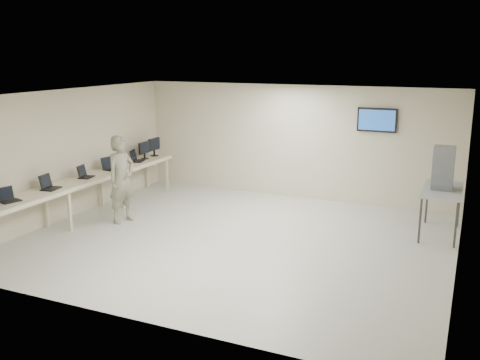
% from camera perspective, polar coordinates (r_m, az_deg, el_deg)
% --- Properties ---
extents(room, '(8.01, 7.01, 2.81)m').
position_cam_1_polar(room, '(10.14, -0.16, 1.24)').
color(room, beige).
rests_on(room, ground).
extents(workbench, '(0.76, 6.00, 0.90)m').
position_cam_1_polar(workbench, '(12.12, -16.09, -0.09)').
color(workbench, beige).
rests_on(workbench, ground).
extents(laptop_0, '(0.36, 0.39, 0.26)m').
position_cam_1_polar(laptop_0, '(10.65, -23.52, -1.75)').
color(laptop_0, black).
rests_on(laptop_0, workbench).
extents(laptop_1, '(0.36, 0.41, 0.29)m').
position_cam_1_polar(laptop_1, '(11.32, -19.74, -0.53)').
color(laptop_1, black).
rests_on(laptop_1, workbench).
extents(laptop_2, '(0.34, 0.38, 0.27)m').
position_cam_1_polar(laptop_2, '(12.12, -16.26, 0.59)').
color(laptop_2, black).
rests_on(laptop_2, workbench).
extents(laptop_3, '(0.37, 0.42, 0.29)m').
position_cam_1_polar(laptop_3, '(12.81, -13.67, 1.44)').
color(laptop_3, black).
rests_on(laptop_3, workbench).
extents(laptop_4, '(0.38, 0.42, 0.29)m').
position_cam_1_polar(laptop_4, '(13.62, -11.04, 2.27)').
color(laptop_4, black).
rests_on(laptop_4, workbench).
extents(monitor_near, '(0.20, 0.45, 0.44)m').
position_cam_1_polar(monitor_near, '(13.86, -10.16, 3.32)').
color(monitor_near, black).
rests_on(monitor_near, workbench).
extents(monitor_far, '(0.21, 0.48, 0.47)m').
position_cam_1_polar(monitor_far, '(14.23, -9.15, 3.68)').
color(monitor_far, black).
rests_on(monitor_far, workbench).
extents(soldier, '(0.59, 0.76, 1.87)m').
position_cam_1_polar(soldier, '(11.61, -12.51, 0.08)').
color(soldier, '#626652').
rests_on(soldier, ground).
extents(side_table, '(0.73, 1.57, 0.94)m').
position_cam_1_polar(side_table, '(11.25, 20.77, -1.23)').
color(side_table, '#9C9FA2').
rests_on(side_table, ground).
extents(storage_bins, '(0.40, 0.44, 0.84)m').
position_cam_1_polar(storage_bins, '(11.14, 20.88, 1.22)').
color(storage_bins, slate).
rests_on(storage_bins, side_table).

